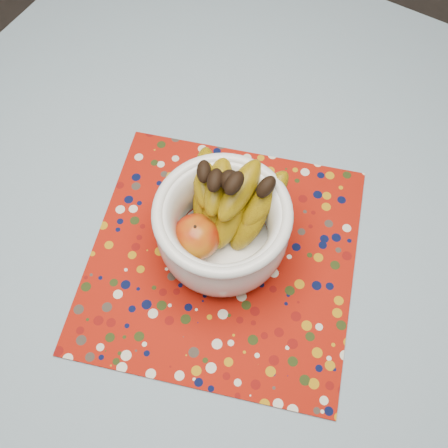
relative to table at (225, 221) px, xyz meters
name	(u,v)px	position (x,y,z in m)	size (l,w,h in m)	color
table	(225,221)	(0.00, 0.00, 0.00)	(1.20, 1.20, 0.75)	brown
tablecloth	(225,201)	(0.00, 0.00, 0.08)	(1.32, 1.32, 0.01)	slate
placemat	(222,257)	(0.06, -0.10, 0.09)	(0.46, 0.46, 0.00)	#961308
fruit_bowl	(222,217)	(0.04, -0.07, 0.17)	(0.25, 0.25, 0.19)	white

